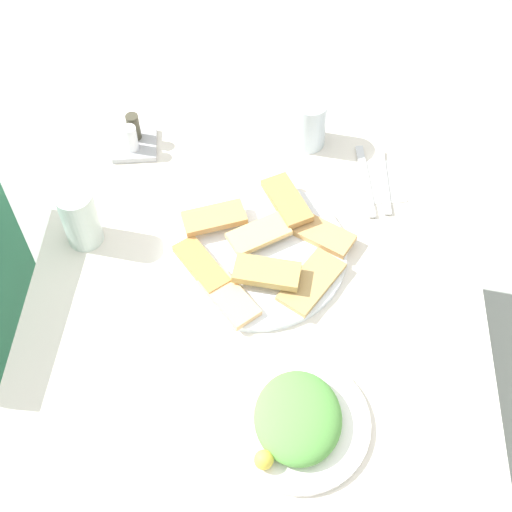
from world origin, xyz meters
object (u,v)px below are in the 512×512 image
object	(u,v)px
fork	(384,181)
paper_napkin	(374,182)
drinking_glass	(309,123)
dining_table	(256,298)
condiment_caddy	(134,139)
pide_platter	(258,250)
soda_can	(80,218)
salad_plate_greens	(297,420)
spoon	(365,180)

from	to	relation	value
fork	paper_napkin	bearing A→B (deg)	87.13
drinking_glass	fork	xyz separation A→B (m)	(-0.10, -0.15, -0.05)
dining_table	fork	bearing A→B (deg)	-45.55
drinking_glass	condiment_caddy	world-z (taller)	drinking_glass
dining_table	paper_napkin	distance (m)	0.33
dining_table	drinking_glass	distance (m)	0.37
dining_table	pide_platter	world-z (taller)	pide_platter
pide_platter	soda_can	world-z (taller)	soda_can
salad_plate_greens	condiment_caddy	xyz separation A→B (m)	(0.58, 0.35, 0.00)
dining_table	soda_can	bearing A→B (deg)	79.18
dining_table	drinking_glass	size ratio (longest dim) A/B	10.42
pide_platter	paper_napkin	world-z (taller)	pide_platter
pide_platter	condiment_caddy	size ratio (longest dim) A/B	3.49
spoon	condiment_caddy	distance (m)	0.48
fork	condiment_caddy	world-z (taller)	condiment_caddy
salad_plate_greens	fork	distance (m)	0.54
dining_table	pide_platter	distance (m)	0.10
salad_plate_greens	soda_can	size ratio (longest dim) A/B	1.88
paper_napkin	drinking_glass	bearing A→B (deg)	52.12
dining_table	spoon	bearing A→B (deg)	-40.86
soda_can	condiment_caddy	distance (m)	0.25
paper_napkin	salad_plate_greens	bearing A→B (deg)	164.84
pide_platter	spoon	distance (m)	0.28
dining_table	soda_can	distance (m)	0.36
salad_plate_greens	condiment_caddy	size ratio (longest dim) A/B	2.26
paper_napkin	pide_platter	bearing A→B (deg)	130.72
condiment_caddy	spoon	bearing A→B (deg)	-98.25
dining_table	drinking_glass	xyz separation A→B (m)	(0.34, -0.09, 0.14)
pide_platter	fork	bearing A→B (deg)	-51.49
drinking_glass	spoon	distance (m)	0.16
salad_plate_greens	drinking_glass	world-z (taller)	drinking_glass
fork	spoon	distance (m)	0.04
drinking_glass	pide_platter	bearing A→B (deg)	163.68
soda_can	paper_napkin	bearing A→B (deg)	-72.45
paper_napkin	condiment_caddy	size ratio (longest dim) A/B	1.09
pide_platter	fork	size ratio (longest dim) A/B	2.12
salad_plate_greens	drinking_glass	bearing A→B (deg)	-0.48
salad_plate_greens	paper_napkin	bearing A→B (deg)	-15.16
soda_can	drinking_glass	size ratio (longest dim) A/B	1.14
paper_napkin	condiment_caddy	distance (m)	0.49
pide_platter	condiment_caddy	world-z (taller)	condiment_caddy
pide_platter	condiment_caddy	xyz separation A→B (m)	(0.26, 0.27, 0.01)
soda_can	drinking_glass	world-z (taller)	soda_can
paper_napkin	spoon	bearing A→B (deg)	90.00
soda_can	spoon	xyz separation A→B (m)	(0.17, -0.52, -0.06)
pide_platter	dining_table	bearing A→B (deg)	-179.48
fork	dining_table	bearing A→B (deg)	131.58
pide_platter	paper_napkin	distance (m)	0.29
paper_napkin	spoon	distance (m)	0.02
spoon	condiment_caddy	xyz separation A→B (m)	(0.07, 0.47, 0.02)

